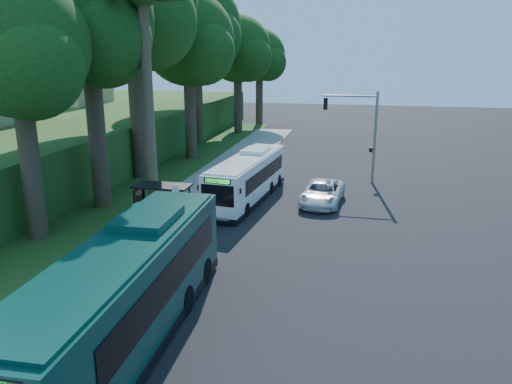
% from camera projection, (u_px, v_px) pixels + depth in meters
% --- Properties ---
extents(ground, '(140.00, 140.00, 0.00)m').
position_uv_depth(ground, '(292.00, 220.00, 30.17)').
color(ground, black).
rests_on(ground, ground).
extents(sidewalk, '(4.50, 70.00, 0.12)m').
position_uv_depth(sidewalk, '(178.00, 211.00, 31.66)').
color(sidewalk, gray).
rests_on(sidewalk, ground).
extents(red_curb, '(0.25, 30.00, 0.13)m').
position_uv_depth(red_curb, '(191.00, 235.00, 27.42)').
color(red_curb, maroon).
rests_on(red_curb, ground).
extents(grass_verge, '(8.00, 70.00, 0.06)m').
position_uv_depth(grass_verge, '(130.00, 186.00, 37.54)').
color(grass_verge, '#234719').
rests_on(grass_verge, ground).
extents(bus_shelter, '(3.20, 1.51, 2.55)m').
position_uv_depth(bus_shelter, '(159.00, 197.00, 28.49)').
color(bus_shelter, black).
rests_on(bus_shelter, ground).
extents(stop_sign_pole, '(0.35, 0.06, 3.17)m').
position_uv_depth(stop_sign_pole, '(176.00, 205.00, 26.02)').
color(stop_sign_pole, gray).
rests_on(stop_sign_pole, ground).
extents(traffic_signal_pole, '(4.10, 0.30, 7.00)m').
position_uv_depth(traffic_signal_pole, '(362.00, 126.00, 37.60)').
color(traffic_signal_pole, gray).
rests_on(traffic_signal_pole, ground).
extents(palm_tree, '(4.20, 4.20, 14.40)m').
position_uv_depth(palm_tree, '(143.00, 2.00, 27.09)').
color(palm_tree, '#4C3F2D').
rests_on(palm_tree, ground).
extents(hillside_backdrop, '(24.00, 60.00, 8.80)m').
position_uv_depth(hillside_backdrop, '(50.00, 129.00, 49.12)').
color(hillside_backdrop, '#234719').
rests_on(hillside_backdrop, ground).
extents(tree_0, '(8.40, 8.00, 15.70)m').
position_uv_depth(tree_0, '(89.00, 27.00, 29.67)').
color(tree_0, '#382B1E').
rests_on(tree_0, ground).
extents(tree_1, '(10.50, 10.00, 18.26)m').
position_uv_depth(tree_1, '(132.00, 11.00, 36.97)').
color(tree_1, '#382B1E').
rests_on(tree_1, ground).
extents(tree_2, '(8.82, 8.40, 15.12)m').
position_uv_depth(tree_2, '(189.00, 44.00, 44.81)').
color(tree_2, '#382B1E').
rests_on(tree_2, ground).
extents(tree_3, '(10.08, 9.60, 17.28)m').
position_uv_depth(tree_3, '(196.00, 30.00, 52.33)').
color(tree_3, '#382B1E').
rests_on(tree_3, ground).
extents(tree_4, '(8.40, 8.00, 14.14)m').
position_uv_depth(tree_4, '(238.00, 52.00, 59.95)').
color(tree_4, '#382B1E').
rests_on(tree_4, ground).
extents(tree_5, '(7.35, 7.00, 12.86)m').
position_uv_depth(tree_5, '(260.00, 58.00, 67.48)').
color(tree_5, '#382B1E').
rests_on(tree_5, ground).
extents(tree_6, '(7.56, 7.20, 13.74)m').
position_uv_depth(tree_6, '(18.00, 53.00, 24.54)').
color(tree_6, '#382B1E').
rests_on(tree_6, ground).
extents(white_bus, '(3.32, 11.06, 3.25)m').
position_uv_depth(white_bus, '(248.00, 177.00, 33.83)').
color(white_bus, white).
rests_on(white_bus, ground).
extents(teal_bus, '(3.35, 13.59, 4.02)m').
position_uv_depth(teal_bus, '(126.00, 291.00, 16.93)').
color(teal_bus, '#0A3831').
rests_on(teal_bus, ground).
extents(pickup, '(2.86, 5.52, 1.49)m').
position_uv_depth(pickup, '(322.00, 193.00, 33.19)').
color(pickup, white).
rests_on(pickup, ground).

